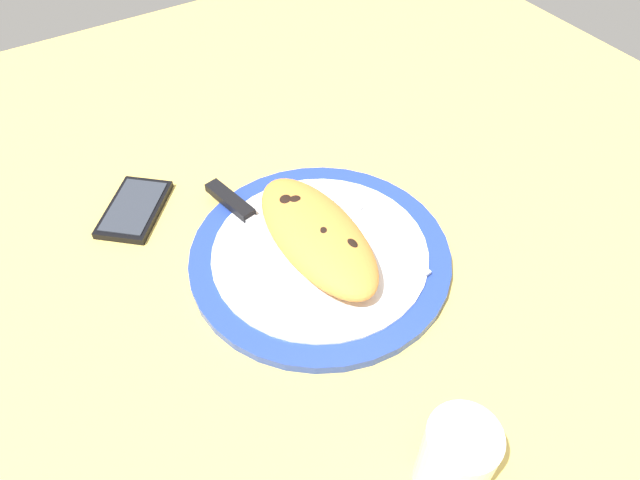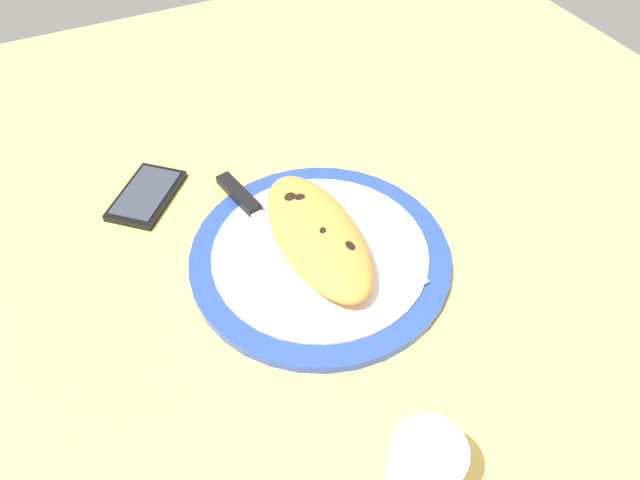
% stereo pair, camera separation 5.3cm
% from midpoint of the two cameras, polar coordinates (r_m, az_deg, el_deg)
% --- Properties ---
extents(ground_plane, '(1.50, 1.50, 0.03)m').
position_cam_midpoint_polar(ground_plane, '(0.75, 2.02, -2.73)').
color(ground_plane, '#DBB756').
extents(plate, '(0.33, 0.33, 0.02)m').
position_cam_midpoint_polar(plate, '(0.73, 2.06, -1.59)').
color(plate, '#233D99').
rests_on(plate, ground_plane).
extents(calzone, '(0.23, 0.11, 0.05)m').
position_cam_midpoint_polar(calzone, '(0.71, 1.54, 0.37)').
color(calzone, orange).
rests_on(calzone, plate).
extents(fork, '(0.18, 0.03, 0.00)m').
position_cam_midpoint_polar(fork, '(0.75, 7.51, 0.97)').
color(fork, silver).
rests_on(fork, plate).
extents(knife, '(0.22, 0.06, 0.01)m').
position_cam_midpoint_polar(knife, '(0.77, -4.82, 3.14)').
color(knife, silver).
rests_on(knife, plate).
extents(smartphone, '(0.13, 0.13, 0.01)m').
position_cam_midpoint_polar(smartphone, '(0.84, -15.01, 4.22)').
color(smartphone, black).
rests_on(smartphone, ground_plane).
extents(water_glass, '(0.06, 0.06, 0.10)m').
position_cam_midpoint_polar(water_glass, '(0.56, 12.75, -21.85)').
color(water_glass, silver).
rests_on(water_glass, ground_plane).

